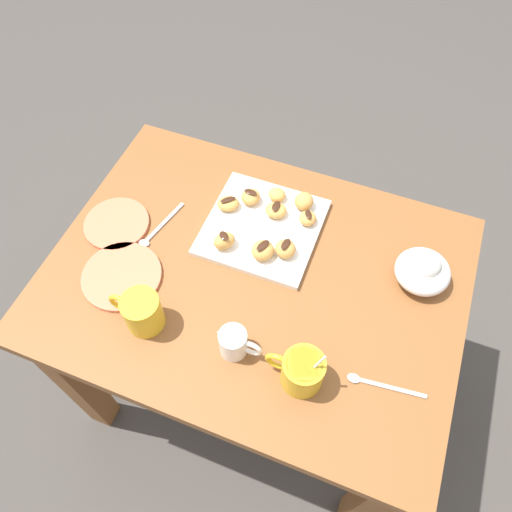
{
  "coord_description": "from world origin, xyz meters",
  "views": [
    {
      "loc": [
        -0.22,
        0.55,
        1.7
      ],
      "look_at": [
        0.01,
        -0.04,
        0.72
      ],
      "focal_mm": 34.6,
      "sensor_mm": 36.0,
      "label": 1
    }
  ],
  "objects_px": {
    "beignet_5": "(308,218)",
    "pastry_plate_square": "(263,227)",
    "beignet_0": "(224,241)",
    "beignet_2": "(228,204)",
    "coffee_mug_mustard_right": "(142,311)",
    "cream_pitcher_white": "(234,342)",
    "coffee_mug_mustard_left": "(302,371)",
    "ice_cream_bowl": "(423,270)",
    "beignet_1": "(251,197)",
    "beignet_3": "(304,201)",
    "saucer_coral_left": "(122,276)",
    "saucer_coral_right": "(117,224)",
    "beignet_4": "(285,249)",
    "beignet_6": "(263,250)",
    "beignet_7": "(277,195)",
    "dining_table": "(255,302)",
    "beignet_8": "(276,210)"
  },
  "relations": [
    {
      "from": "beignet_5",
      "to": "pastry_plate_square",
      "type": "bearing_deg",
      "value": 26.47
    },
    {
      "from": "beignet_0",
      "to": "beignet_2",
      "type": "height_order",
      "value": "beignet_0"
    },
    {
      "from": "coffee_mug_mustard_right",
      "to": "cream_pitcher_white",
      "type": "height_order",
      "value": "coffee_mug_mustard_right"
    },
    {
      "from": "coffee_mug_mustard_left",
      "to": "ice_cream_bowl",
      "type": "xyz_separation_m",
      "value": [
        -0.18,
        -0.33,
        -0.01
      ]
    },
    {
      "from": "beignet_1",
      "to": "beignet_3",
      "type": "xyz_separation_m",
      "value": [
        -0.13,
        -0.03,
        0.0
      ]
    },
    {
      "from": "cream_pitcher_white",
      "to": "saucer_coral_left",
      "type": "distance_m",
      "value": 0.33
    },
    {
      "from": "beignet_0",
      "to": "beignet_5",
      "type": "height_order",
      "value": "beignet_0"
    },
    {
      "from": "ice_cream_bowl",
      "to": "beignet_0",
      "type": "bearing_deg",
      "value": 10.69
    },
    {
      "from": "beignet_2",
      "to": "beignet_3",
      "type": "bearing_deg",
      "value": -157.78
    },
    {
      "from": "coffee_mug_mustard_right",
      "to": "beignet_2",
      "type": "xyz_separation_m",
      "value": [
        -0.05,
        -0.35,
        -0.02
      ]
    },
    {
      "from": "saucer_coral_right",
      "to": "beignet_2",
      "type": "xyz_separation_m",
      "value": [
        -0.25,
        -0.14,
        0.03
      ]
    },
    {
      "from": "beignet_4",
      "to": "beignet_6",
      "type": "distance_m",
      "value": 0.05
    },
    {
      "from": "ice_cream_bowl",
      "to": "saucer_coral_left",
      "type": "bearing_deg",
      "value": 20.72
    },
    {
      "from": "pastry_plate_square",
      "to": "beignet_7",
      "type": "distance_m",
      "value": 0.1
    },
    {
      "from": "saucer_coral_right",
      "to": "beignet_0",
      "type": "xyz_separation_m",
      "value": [
        -0.28,
        -0.03,
        0.03
      ]
    },
    {
      "from": "beignet_7",
      "to": "beignet_2",
      "type": "bearing_deg",
      "value": 34.49
    },
    {
      "from": "pastry_plate_square",
      "to": "saucer_coral_left",
      "type": "xyz_separation_m",
      "value": [
        0.26,
        0.25,
        -0.0
      ]
    },
    {
      "from": "dining_table",
      "to": "ice_cream_bowl",
      "type": "bearing_deg",
      "value": -160.32
    },
    {
      "from": "saucer_coral_left",
      "to": "beignet_6",
      "type": "bearing_deg",
      "value": -149.81
    },
    {
      "from": "coffee_mug_mustard_left",
      "to": "beignet_6",
      "type": "relative_size",
      "value": 2.39
    },
    {
      "from": "ice_cream_bowl",
      "to": "beignet_6",
      "type": "relative_size",
      "value": 2.28
    },
    {
      "from": "saucer_coral_right",
      "to": "beignet_6",
      "type": "relative_size",
      "value": 2.93
    },
    {
      "from": "saucer_coral_left",
      "to": "beignet_0",
      "type": "bearing_deg",
      "value": -140.58
    },
    {
      "from": "beignet_4",
      "to": "saucer_coral_right",
      "type": "bearing_deg",
      "value": 8.39
    },
    {
      "from": "beignet_4",
      "to": "beignet_7",
      "type": "height_order",
      "value": "beignet_4"
    },
    {
      "from": "saucer_coral_right",
      "to": "beignet_5",
      "type": "distance_m",
      "value": 0.48
    },
    {
      "from": "coffee_mug_mustard_right",
      "to": "beignet_7",
      "type": "height_order",
      "value": "coffee_mug_mustard_right"
    },
    {
      "from": "beignet_1",
      "to": "beignet_3",
      "type": "distance_m",
      "value": 0.14
    },
    {
      "from": "coffee_mug_mustard_right",
      "to": "saucer_coral_left",
      "type": "relative_size",
      "value": 0.66
    },
    {
      "from": "dining_table",
      "to": "beignet_2",
      "type": "distance_m",
      "value": 0.26
    },
    {
      "from": "pastry_plate_square",
      "to": "beignet_3",
      "type": "height_order",
      "value": "beignet_3"
    },
    {
      "from": "saucer_coral_left",
      "to": "saucer_coral_right",
      "type": "relative_size",
      "value": 1.15
    },
    {
      "from": "cream_pitcher_white",
      "to": "beignet_6",
      "type": "relative_size",
      "value": 1.88
    },
    {
      "from": "coffee_mug_mustard_left",
      "to": "beignet_2",
      "type": "distance_m",
      "value": 0.47
    },
    {
      "from": "dining_table",
      "to": "beignet_8",
      "type": "bearing_deg",
      "value": -85.96
    },
    {
      "from": "ice_cream_bowl",
      "to": "beignet_3",
      "type": "distance_m",
      "value": 0.33
    },
    {
      "from": "coffee_mug_mustard_right",
      "to": "pastry_plate_square",
      "type": "bearing_deg",
      "value": -114.69
    },
    {
      "from": "beignet_5",
      "to": "beignet_4",
      "type": "bearing_deg",
      "value": 78.87
    },
    {
      "from": "ice_cream_bowl",
      "to": "beignet_2",
      "type": "relative_size",
      "value": 2.26
    },
    {
      "from": "cream_pitcher_white",
      "to": "beignet_7",
      "type": "relative_size",
      "value": 2.31
    },
    {
      "from": "beignet_1",
      "to": "beignet_7",
      "type": "height_order",
      "value": "beignet_1"
    },
    {
      "from": "beignet_1",
      "to": "beignet_5",
      "type": "bearing_deg",
      "value": 175.9
    },
    {
      "from": "beignet_5",
      "to": "beignet_1",
      "type": "bearing_deg",
      "value": -4.1
    },
    {
      "from": "beignet_0",
      "to": "beignet_4",
      "type": "distance_m",
      "value": 0.15
    },
    {
      "from": "cream_pitcher_white",
      "to": "beignet_2",
      "type": "relative_size",
      "value": 1.87
    },
    {
      "from": "saucer_coral_left",
      "to": "beignet_8",
      "type": "bearing_deg",
      "value": -133.23
    },
    {
      "from": "beignet_4",
      "to": "beignet_8",
      "type": "height_order",
      "value": "beignet_4"
    },
    {
      "from": "ice_cream_bowl",
      "to": "saucer_coral_right",
      "type": "bearing_deg",
      "value": 9.0
    },
    {
      "from": "coffee_mug_mustard_right",
      "to": "beignet_5",
      "type": "height_order",
      "value": "coffee_mug_mustard_right"
    },
    {
      "from": "coffee_mug_mustard_left",
      "to": "beignet_6",
      "type": "bearing_deg",
      "value": -54.53
    }
  ]
}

